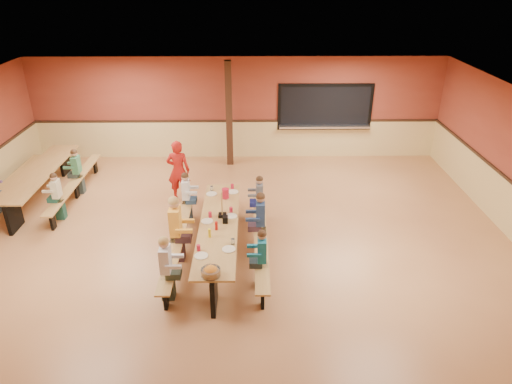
{
  "coord_description": "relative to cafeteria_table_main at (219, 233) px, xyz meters",
  "views": [
    {
      "loc": [
        0.41,
        -8.11,
        5.27
      ],
      "look_at": [
        0.51,
        0.18,
        1.15
      ],
      "focal_mm": 32.0,
      "sensor_mm": 36.0,
      "label": 1
    }
  ],
  "objects": [
    {
      "name": "ground",
      "position": [
        0.23,
        0.4,
        -0.53
      ],
      "size": [
        12.0,
        12.0,
        0.0
      ],
      "primitive_type": "plane",
      "color": "#9E643C",
      "rests_on": "ground"
    },
    {
      "name": "room_envelope",
      "position": [
        0.23,
        0.4,
        0.16
      ],
      "size": [
        12.04,
        10.04,
        3.02
      ],
      "color": "brown",
      "rests_on": "ground"
    },
    {
      "name": "kitchen_pass_through",
      "position": [
        2.83,
        5.36,
        0.96
      ],
      "size": [
        2.78,
        0.28,
        1.38
      ],
      "color": "black",
      "rests_on": "ground"
    },
    {
      "name": "structural_post",
      "position": [
        0.03,
        4.8,
        0.97
      ],
      "size": [
        0.18,
        0.18,
        3.0
      ],
      "primitive_type": "cube",
      "color": "black",
      "rests_on": "ground"
    },
    {
      "name": "cafeteria_table_main",
      "position": [
        0.0,
        0.0,
        0.0
      ],
      "size": [
        1.91,
        3.7,
        0.74
      ],
      "color": "#AA7F43",
      "rests_on": "ground"
    },
    {
      "name": "cafeteria_table_second",
      "position": [
        -4.59,
        2.65,
        0.0
      ],
      "size": [
        1.91,
        3.7,
        0.74
      ],
      "color": "#AA7F43",
      "rests_on": "ground"
    },
    {
      "name": "seated_child_white_left",
      "position": [
        -0.82,
        -1.28,
        0.09
      ],
      "size": [
        0.38,
        0.31,
        1.22
      ],
      "primitive_type": null,
      "color": "silver",
      "rests_on": "ground"
    },
    {
      "name": "seated_adult_yellow",
      "position": [
        -0.82,
        -0.1,
        0.16
      ],
      "size": [
        0.45,
        0.36,
        1.37
      ],
      "primitive_type": null,
      "color": "#FFB43A",
      "rests_on": "ground"
    },
    {
      "name": "seated_child_grey_left",
      "position": [
        -0.82,
        1.47,
        0.06
      ],
      "size": [
        0.35,
        0.28,
        1.16
      ],
      "primitive_type": null,
      "color": "silver",
      "rests_on": "ground"
    },
    {
      "name": "seated_child_teal_right",
      "position": [
        0.82,
        -0.97,
        0.05
      ],
      "size": [
        0.34,
        0.28,
        1.16
      ],
      "primitive_type": null,
      "color": "#186E8A",
      "rests_on": "ground"
    },
    {
      "name": "seated_child_navy_right",
      "position": [
        0.82,
        0.29,
        0.1
      ],
      "size": [
        0.39,
        0.32,
        1.25
      ],
      "primitive_type": null,
      "color": "navy",
      "rests_on": "ground"
    },
    {
      "name": "seated_child_char_right",
      "position": [
        0.82,
        1.32,
        0.05
      ],
      "size": [
        0.34,
        0.28,
        1.14
      ],
      "primitive_type": null,
      "color": "#50535B",
      "rests_on": "ground"
    },
    {
      "name": "seated_child_green_sec",
      "position": [
        -3.77,
        2.92,
        0.06
      ],
      "size": [
        0.35,
        0.29,
        1.17
      ],
      "primitive_type": null,
      "color": "#3E835B",
      "rests_on": "ground"
    },
    {
      "name": "seated_child_tan_sec",
      "position": [
        -3.77,
        1.58,
        0.04
      ],
      "size": [
        0.33,
        0.27,
        1.13
      ],
      "primitive_type": null,
      "color": "beige",
      "rests_on": "ground"
    },
    {
      "name": "standing_woman",
      "position": [
        -1.14,
        2.54,
        0.25
      ],
      "size": [
        0.58,
        0.39,
        1.54
      ],
      "primitive_type": "imported",
      "rotation": [
        0.0,
        0.0,
        3.11
      ],
      "color": "#B21914",
      "rests_on": "ground"
    },
    {
      "name": "punch_pitcher",
      "position": [
        0.08,
        1.12,
        0.32
      ],
      "size": [
        0.16,
        0.16,
        0.22
      ],
      "primitive_type": "cylinder",
      "color": "#B91830",
      "rests_on": "cafeteria_table_main"
    },
    {
      "name": "chip_bowl",
      "position": [
        -0.02,
        -1.65,
        0.29
      ],
      "size": [
        0.32,
        0.32,
        0.15
      ],
      "primitive_type": null,
      "color": "orange",
      "rests_on": "cafeteria_table_main"
    },
    {
      "name": "napkin_dispenser",
      "position": [
        0.13,
        0.07,
        0.28
      ],
      "size": [
        0.1,
        0.14,
        0.13
      ],
      "primitive_type": "cube",
      "color": "black",
      "rests_on": "cafeteria_table_main"
    },
    {
      "name": "condiment_mustard",
      "position": [
        -0.14,
        -0.47,
        0.3
      ],
      "size": [
        0.06,
        0.06,
        0.17
      ],
      "primitive_type": "cylinder",
      "color": "yellow",
      "rests_on": "cafeteria_table_main"
    },
    {
      "name": "condiment_ketchup",
      "position": [
        -0.03,
        -0.21,
        0.3
      ],
      "size": [
        0.06,
        0.06,
        0.17
      ],
      "primitive_type": "cylinder",
      "color": "#B2140F",
      "rests_on": "cafeteria_table_main"
    },
    {
      "name": "table_paddle",
      "position": [
        0.06,
        0.3,
        0.35
      ],
      "size": [
        0.16,
        0.16,
        0.56
      ],
      "color": "black",
      "rests_on": "cafeteria_table_main"
    },
    {
      "name": "place_settings",
      "position": [
        -0.0,
        0.0,
        0.27
      ],
      "size": [
        0.65,
        3.3,
        0.11
      ],
      "primitive_type": null,
      "color": "beige",
      "rests_on": "cafeteria_table_main"
    }
  ]
}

